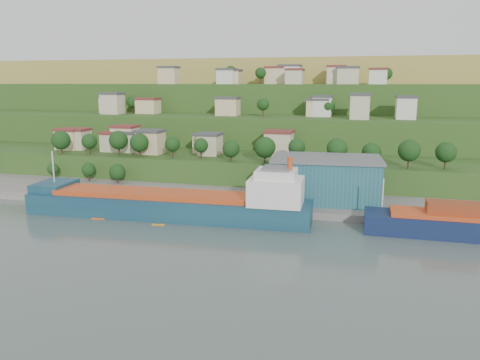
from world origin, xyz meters
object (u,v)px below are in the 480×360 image
(kayak_orange, at_px, (98,218))
(cargo_ship_near, at_px, (175,206))
(caravan, at_px, (45,187))
(warehouse, at_px, (326,179))

(kayak_orange, bearing_deg, cargo_ship_near, 11.78)
(cargo_ship_near, bearing_deg, kayak_orange, -162.92)
(caravan, distance_m, kayak_orange, 37.05)
(cargo_ship_near, height_order, warehouse, cargo_ship_near)
(cargo_ship_near, height_order, caravan, cargo_ship_near)
(cargo_ship_near, distance_m, caravan, 52.24)
(cargo_ship_near, distance_m, kayak_orange, 20.73)
(cargo_ship_near, relative_size, kayak_orange, 21.24)
(caravan, bearing_deg, kayak_orange, -12.81)
(warehouse, xyz_separation_m, caravan, (-88.84, -8.05, -5.85))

